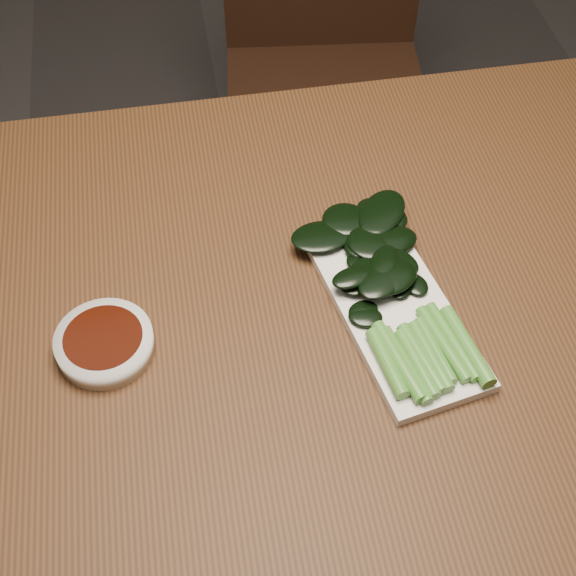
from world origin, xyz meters
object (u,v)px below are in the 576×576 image
(sauce_bowl, at_px, (105,343))
(serving_plate, at_px, (391,305))
(table, at_px, (309,330))
(chair_far, at_px, (325,59))
(gai_lan, at_px, (389,280))

(sauce_bowl, bearing_deg, serving_plate, 0.34)
(table, height_order, serving_plate, serving_plate)
(serving_plate, bearing_deg, table, 159.87)
(chair_far, distance_m, serving_plate, 0.91)
(gai_lan, bearing_deg, chair_far, 82.86)
(serving_plate, bearing_deg, chair_far, 83.00)
(serving_plate, bearing_deg, gai_lan, 88.01)
(chair_far, distance_m, gai_lan, 0.89)
(table, xyz_separation_m, chair_far, (0.20, 0.82, -0.19))
(chair_far, bearing_deg, sauce_bowl, -110.78)
(serving_plate, height_order, gai_lan, gai_lan)
(sauce_bowl, relative_size, gai_lan, 0.34)
(chair_far, xyz_separation_m, serving_plate, (-0.11, -0.86, 0.27))
(chair_far, bearing_deg, table, -96.86)
(table, relative_size, sauce_bowl, 12.41)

